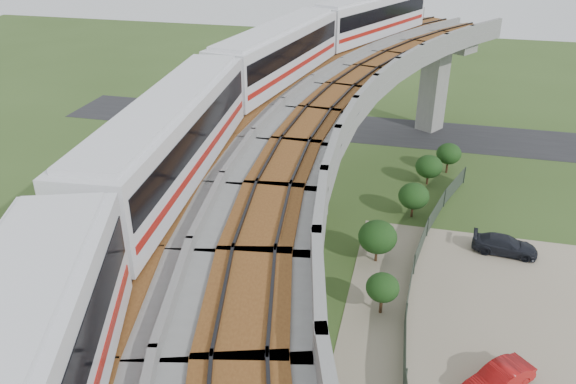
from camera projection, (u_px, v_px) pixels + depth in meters
The scene contains 13 objects.
ground at pixel (259, 302), 33.15m from camera, with size 160.00×160.00×0.00m, color #364E1F.
dirt_lot at pixel (513, 367), 28.45m from camera, with size 18.00×26.00×0.04m, color gray.
asphalt_road at pixel (340, 127), 59.05m from camera, with size 60.00×8.00×0.03m, color #232326.
viaduct at pixel (328, 169), 28.20m from camera, with size 19.58×73.98×11.40m.
metro_train at pixel (269, 93), 28.74m from camera, with size 11.29×61.32×3.64m.
fence at pixel (430, 317), 30.74m from camera, with size 3.87×38.73×1.50m.
tree_0 at pixel (449, 154), 48.25m from camera, with size 2.11×2.11×2.70m.
tree_1 at pixel (429, 167), 46.31m from camera, with size 2.22×2.22×2.57m.
tree_2 at pixel (414, 196), 41.37m from camera, with size 2.26×2.26×2.72m.
tree_3 at pixel (378, 237), 36.04m from camera, with size 2.50×2.50×2.94m.
tree_4 at pixel (383, 288), 31.43m from camera, with size 1.89×1.89×2.60m.
car_red at pixel (499, 379), 26.85m from camera, with size 1.35×3.86×1.27m, color #A40F0F.
car_dark at pixel (505, 245), 37.46m from camera, with size 1.71×4.20×1.22m, color black.
Camera 1 is at (7.96, -25.34, 20.94)m, focal length 35.00 mm.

